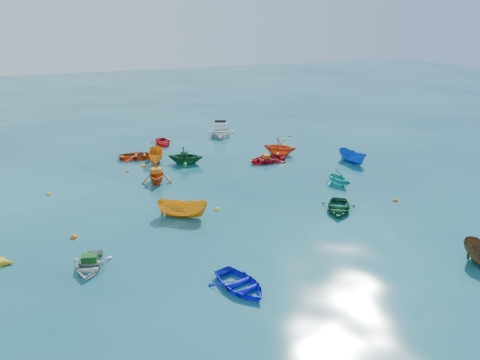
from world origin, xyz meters
name	(u,v)px	position (x,y,z in m)	size (l,w,h in m)	color
ground	(272,211)	(0.00, 0.00, 0.00)	(160.00, 160.00, 0.00)	#093842
dinghy_blue_sw	(240,288)	(-5.22, -7.15, 0.00)	(2.14, 2.99, 0.62)	#1012CD
dinghy_white_near	(90,268)	(-11.13, -2.64, 0.00)	(1.91, 2.67, 0.55)	beige
dinghy_orange_w	(157,182)	(-5.25, 8.01, 0.00)	(2.24, 2.60, 1.37)	#D74A14
sampan_yellow_mid	(183,217)	(-5.32, 1.33, 0.00)	(1.18, 3.13, 1.21)	orange
dinghy_green_e	(338,211)	(3.79, -1.57, 0.00)	(2.13, 2.98, 0.62)	#114C28
dinghy_cyan_se	(337,184)	(6.52, 2.54, 0.00)	(1.96, 2.28, 1.20)	#1CB2AC
dinghy_red_nw	(138,158)	(-5.27, 14.46, 0.00)	(2.26, 3.16, 0.66)	#BB3D0F
sampan_orange_n	(157,162)	(-4.10, 12.86, 0.00)	(1.17, 3.10, 1.20)	orange
dinghy_green_n	(186,164)	(-2.03, 11.45, 0.00)	(2.43, 2.82, 1.49)	#135427
dinghy_red_ne	(267,162)	(4.26, 9.27, 0.00)	(2.30, 3.21, 0.67)	#AE0E19
sampan_blue_far	(352,162)	(10.60, 6.37, 0.00)	(1.11, 2.96, 1.14)	#0E49B5
dinghy_red_far	(163,144)	(-2.24, 18.07, 0.00)	(2.02, 2.82, 0.58)	red
dinghy_orange_far	(279,154)	(6.26, 10.87, 0.00)	(2.51, 2.91, 1.53)	#ED5116
motorboat_white	(221,135)	(3.96, 19.11, 0.00)	(2.95, 4.12, 1.45)	silver
tarp_green_a	(90,258)	(-11.10, -2.54, 0.45)	(0.71, 0.54, 0.34)	#114716
tarp_orange_a	(156,171)	(-5.24, 8.06, 0.86)	(0.71, 0.54, 0.34)	orange
tarp_green_b	(184,153)	(-2.11, 11.49, 0.89)	(0.61, 0.46, 0.29)	#134D27
tarp_orange_b	(266,156)	(4.16, 9.26, 0.49)	(0.63, 0.48, 0.31)	#C35B14
buoy_or_a	(74,238)	(-11.56, 0.97, 0.00)	(0.39, 0.39, 0.39)	#E3580C
buoy_ye_a	(197,209)	(-4.16, 2.16, 0.00)	(0.31, 0.31, 0.31)	yellow
buoy_or_b	(395,201)	(8.11, -1.72, 0.00)	(0.33, 0.33, 0.33)	#D0500B
buoy_ye_b	(49,194)	(-12.55, 8.46, 0.00)	(0.35, 0.35, 0.35)	gold
buoy_or_c	(128,172)	(-6.77, 11.27, 0.00)	(0.30, 0.30, 0.30)	orange
buoy_ye_c	(217,210)	(-3.06, 1.49, 0.00)	(0.34, 0.34, 0.34)	yellow
buoy_or_d	(254,160)	(3.51, 10.23, 0.00)	(0.35, 0.35, 0.35)	orange
buoy_ye_d	(143,166)	(-5.36, 12.10, 0.00)	(0.38, 0.38, 0.38)	yellow
buoy_or_e	(289,136)	(10.11, 16.02, 0.00)	(0.33, 0.33, 0.33)	orange
buoy_ye_e	(284,140)	(8.86, 14.87, 0.00)	(0.38, 0.38, 0.38)	gold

